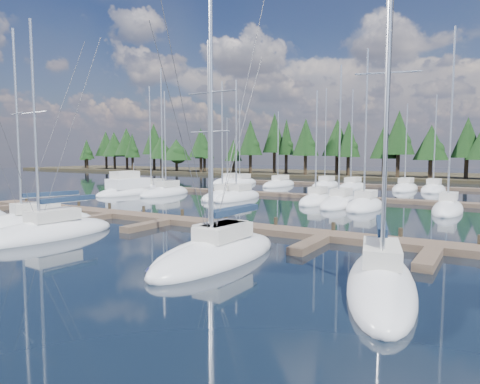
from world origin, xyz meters
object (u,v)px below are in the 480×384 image
Objects in this scene: front_sailboat_4 at (216,252)px; front_sailboat_2 at (30,223)px; main_dock at (168,221)px; motor_yacht_left at (128,190)px; front_sailboat_5 at (218,255)px; front_sailboat_3 at (47,233)px; front_sailboat_6 at (381,283)px.

front_sailboat_2 is at bearing 178.30° from front_sailboat_4.
motor_yacht_left reaches higher than main_dock.
main_dock is 11.58m from front_sailboat_5.
main_dock is at bearing 68.64° from front_sailboat_3.
motor_yacht_left is at bearing 119.57° from front_sailboat_2.
front_sailboat_2 is at bearing 159.17° from front_sailboat_3.
front_sailboat_3 reaches higher than front_sailboat_4.
motor_yacht_left is (-28.09, 21.47, 0.26)m from front_sailboat_4.
motor_yacht_left is at bearing 142.45° from front_sailboat_5.
front_sailboat_4 is at bearing 5.71° from front_sailboat_3.
front_sailboat_3 is 11.87m from front_sailboat_4.
front_sailboat_5 is at bearing -37.55° from motor_yacht_left.
front_sailboat_3 is 12.26m from front_sailboat_5.
front_sailboat_4 is at bearing -37.39° from motor_yacht_left.
front_sailboat_2 is 16.63m from front_sailboat_5.
front_sailboat_6 is (20.06, 0.16, 0.02)m from front_sailboat_3.
front_sailboat_6 reaches higher than main_dock.
front_sailboat_5 is at bearing 175.80° from front_sailboat_6.
front_sailboat_3 is at bearing -179.53° from front_sailboat_6.
front_sailboat_3 is at bearing -20.83° from front_sailboat_2.
front_sailboat_4 is 1.15× the size of motor_yacht_left.
front_sailboat_6 reaches higher than front_sailboat_4.
front_sailboat_3 is 27.90m from motor_yacht_left.
front_sailboat_5 reaches higher than front_sailboat_4.
front_sailboat_2 is 0.99× the size of front_sailboat_5.
front_sailboat_2 is (-7.41, -6.12, 0.08)m from main_dock.
front_sailboat_6 is (24.43, -1.50, 0.01)m from front_sailboat_2.
front_sailboat_5 is at bearing -46.42° from front_sailboat_4.
front_sailboat_3 is at bearing -54.30° from motor_yacht_left.
front_sailboat_4 reaches higher than motor_yacht_left.
front_sailboat_4 is (8.77, -6.60, 0.07)m from main_dock.
front_sailboat_6 is at bearing -24.13° from main_dock.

